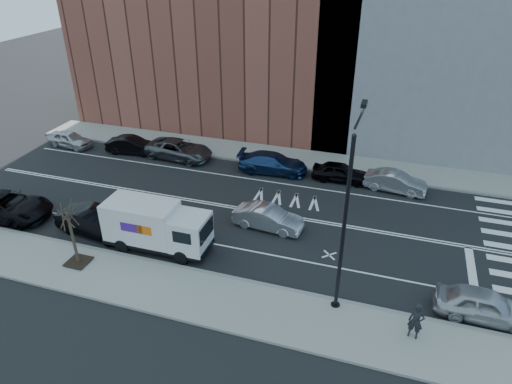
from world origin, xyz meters
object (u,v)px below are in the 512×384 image
Objects in this scene: driving_sedan at (268,218)px; near_parked_front at (484,305)px; far_parked_a at (70,139)px; fedex_van at (156,226)px; far_parked_b at (132,145)px; pedestrian at (416,321)px.

near_parked_front reaches higher than driving_sedan.
near_parked_front reaches higher than far_parked_a.
far_parked_a is 0.90× the size of near_parked_front.
driving_sedan is (5.46, 3.97, -0.77)m from fedex_van.
driving_sedan is at bearing -124.93° from far_parked_b.
fedex_van is 1.45× the size of far_parked_b.
far_parked_b is 28.40m from near_parked_front.
far_parked_b is (-8.57, 11.40, -0.77)m from fedex_van.
near_parked_front is (11.82, -4.32, 0.05)m from driving_sedan.
far_parked_b is at bearing 66.89° from near_parked_front.
pedestrian reaches higher than near_parked_front.
far_parked_a is at bearing 71.68° from near_parked_front.
far_parked_a is 21.10m from driving_sedan.
far_parked_b is at bearing 158.37° from pedestrian.
near_parked_front is at bearing -121.46° from far_parked_b.
far_parked_b is at bearing 67.01° from driving_sedan.
fedex_van reaches higher than far_parked_a.
pedestrian is (14.21, -2.73, -0.42)m from fedex_van.
pedestrian is at bearing -128.84° from far_parked_b.
driving_sedan is at bearing 35.53° from fedex_van.
far_parked_b reaches higher than far_parked_a.
far_parked_b is 2.34× the size of pedestrian.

